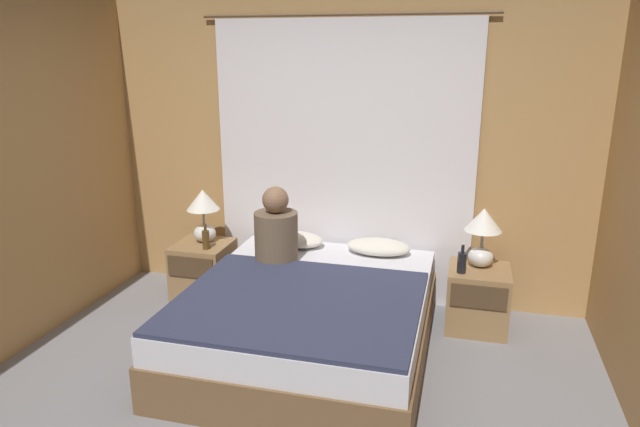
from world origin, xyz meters
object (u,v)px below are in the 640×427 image
Objects in this scene: pillow_right at (379,247)px; person_left_in_bed at (276,231)px; beer_bottle_on_right_stand at (462,262)px; bed at (309,320)px; lamp_left at (203,209)px; nightstand_right at (477,298)px; pillow_left at (293,239)px; nightstand_left at (204,270)px; beer_bottle_on_left_stand at (206,239)px; lamp_right at (483,230)px.

person_left_in_bed is (-0.74, -0.35, 0.18)m from pillow_right.
pillow_right is 2.35× the size of beer_bottle_on_right_stand.
bed is at bearing -150.07° from beer_bottle_on_right_stand.
lamp_left reaches higher than pillow_right.
pillow_right reaches higher than nightstand_right.
pillow_left is 0.86× the size of person_left_in_bed.
beer_bottle_on_right_stand is (-0.14, -0.11, 0.32)m from nightstand_right.
beer_bottle_on_left_stand is (0.09, -0.11, 0.33)m from nightstand_left.
lamp_left is 2.30m from lamp_right.
nightstand_left and nightstand_right have the same top height.
person_left_in_bed is (-1.53, -0.32, -0.03)m from lamp_right.
pillow_left is (-0.36, 0.78, 0.31)m from bed.
bed is at bearing -28.89° from beer_bottle_on_left_stand.
beer_bottle_on_right_stand is (0.65, -0.20, 0.01)m from pillow_right.
pillow_left is 1.38m from beer_bottle_on_right_stand.
nightstand_right is at bearing -1.59° from lamp_left.
beer_bottle_on_left_stand reaches higher than bed.
pillow_left is (0.79, 0.09, 0.32)m from nightstand_left.
bed is 1.34m from nightstand_right.
bed is at bearing -30.97° from nightstand_left.
lamp_right is 1.52m from pillow_left.
lamp_left is (-2.30, 0.06, 0.53)m from nightstand_right.
lamp_right reaches higher than nightstand_right.
pillow_right is (1.51, 0.03, -0.21)m from lamp_left.
nightstand_left is at bearing 161.56° from person_left_in_bed.
bed reaches higher than nightstand_left.
pillow_right is 1.43m from beer_bottle_on_left_stand.
pillow_left is (0.79, 0.03, -0.21)m from lamp_left.
lamp_right is 1.57m from person_left_in_bed.
pillow_right is 0.84m from person_left_in_bed.
pillow_left is 0.73m from beer_bottle_on_left_stand.
person_left_in_bed reaches higher than pillow_left.
bed is 0.92m from pillow_left.
nightstand_right is at bearing 2.77° from beer_bottle_on_left_stand.
lamp_left is 2.12× the size of beer_bottle_on_left_stand.
lamp_right is at bearing 90.00° from nightstand_right.
pillow_left is at bearing 114.51° from bed.
lamp_left is 1.00× the size of lamp_right.
bed is at bearing -65.49° from pillow_left.
nightstand_left is 0.95× the size of pillow_left.
lamp_left is 0.91× the size of pillow_right.
pillow_right is at bearing 173.17° from nightstand_right.
pillow_right is at bearing 8.10° from beer_bottle_on_left_stand.
lamp_right is 2.13× the size of beer_bottle_on_right_stand.
person_left_in_bed reaches higher than lamp_left.
nightstand_right is 1.05× the size of lamp_right.
beer_bottle_on_left_stand is at bearing -49.14° from nightstand_left.
person_left_in_bed is (-0.03, -0.35, 0.18)m from pillow_left.
beer_bottle_on_left_stand is (-1.06, 0.58, 0.32)m from bed.
pillow_left is at bearing 16.07° from beer_bottle_on_left_stand.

